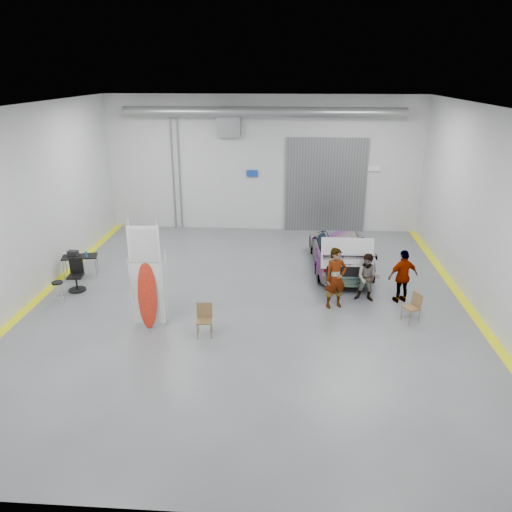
# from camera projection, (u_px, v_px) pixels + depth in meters

# --- Properties ---
(ground) EXTENTS (16.00, 16.00, 0.00)m
(ground) POSITION_uv_depth(u_px,v_px,m) (249.00, 304.00, 15.81)
(ground) COLOR #5C5E63
(ground) RESTS_ON ground
(room_shell) EXTENTS (14.02, 16.18, 6.01)m
(room_shell) POSITION_uv_depth(u_px,v_px,m) (261.00, 163.00, 16.44)
(room_shell) COLOR silver
(room_shell) RESTS_ON ground
(sedan_car) EXTENTS (2.20, 5.05, 1.45)m
(sedan_car) POSITION_uv_depth(u_px,v_px,m) (340.00, 249.00, 18.44)
(sedan_car) COLOR silver
(sedan_car) RESTS_ON ground
(person_a) EXTENTS (0.82, 0.68, 1.94)m
(person_a) POSITION_uv_depth(u_px,v_px,m) (336.00, 278.00, 15.28)
(person_a) COLOR brown
(person_a) RESTS_ON ground
(person_b) EXTENTS (0.87, 0.73, 1.58)m
(person_b) POSITION_uv_depth(u_px,v_px,m) (368.00, 278.00, 15.77)
(person_b) COLOR #43687B
(person_b) RESTS_ON ground
(person_c) EXTENTS (1.09, 0.73, 1.74)m
(person_c) POSITION_uv_depth(u_px,v_px,m) (403.00, 276.00, 15.67)
(person_c) COLOR #A76B37
(person_c) RESTS_ON ground
(surfboard_display) EXTENTS (0.91, 0.28, 3.21)m
(surfboard_display) POSITION_uv_depth(u_px,v_px,m) (146.00, 285.00, 13.94)
(surfboard_display) COLOR white
(surfboard_display) RESTS_ON ground
(folding_chair_near) EXTENTS (0.48, 0.49, 0.92)m
(folding_chair_near) POSITION_uv_depth(u_px,v_px,m) (205.00, 326.00, 13.82)
(folding_chair_near) COLOR brown
(folding_chair_near) RESTS_ON ground
(folding_chair_far) EXTENTS (0.54, 0.66, 0.87)m
(folding_chair_far) POSITION_uv_depth(u_px,v_px,m) (410.00, 313.00, 14.63)
(folding_chair_far) COLOR brown
(folding_chair_far) RESTS_ON ground
(shop_stool) EXTENTS (0.36, 0.36, 0.71)m
(shop_stool) POSITION_uv_depth(u_px,v_px,m) (59.00, 292.00, 15.77)
(shop_stool) COLOR black
(shop_stool) RESTS_ON ground
(work_table) EXTENTS (1.30, 0.88, 0.97)m
(work_table) POSITION_uv_depth(u_px,v_px,m) (78.00, 256.00, 17.71)
(work_table) COLOR gray
(work_table) RESTS_ON ground
(office_chair) EXTENTS (0.57, 0.57, 1.08)m
(office_chair) POSITION_uv_depth(u_px,v_px,m) (77.00, 277.00, 16.64)
(office_chair) COLOR black
(office_chair) RESTS_ON ground
(trunk_lid) EXTENTS (1.69, 1.02, 0.04)m
(trunk_lid) POSITION_uv_depth(u_px,v_px,m) (348.00, 251.00, 16.09)
(trunk_lid) COLOR silver
(trunk_lid) RESTS_ON sedan_car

